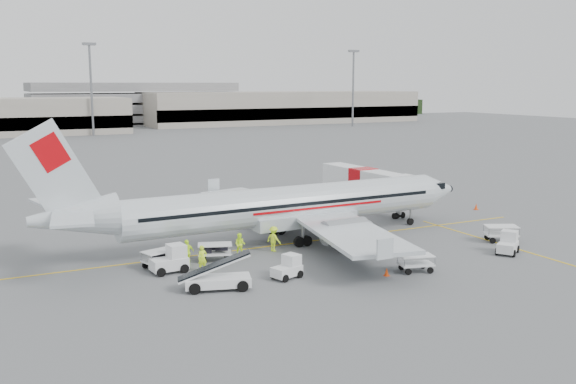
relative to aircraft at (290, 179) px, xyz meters
The scene contains 25 objects.
ground 5.12m from the aircraft, 67.65° to the right, with size 360.00×360.00×0.00m, color #56595B.
stripe_lead 5.12m from the aircraft, 67.65° to the right, with size 44.00×0.20×0.01m, color yellow.
stripe_cross 17.66m from the aircraft, 31.84° to the right, with size 0.20×20.00×0.01m, color yellow.
terminal_east 160.34m from the aircraft, 63.96° to the left, with size 90.00×26.00×10.00m, color gray, non-canonical shape.
parking_garage 161.09m from the aircraft, 80.93° to the left, with size 62.00×24.00×14.00m, color slate, non-canonical shape.
treeline 174.08m from the aircraft, 89.87° to the left, with size 300.00×3.00×6.00m, color black, non-canonical shape.
mast_center 117.34m from the aircraft, 87.37° to the left, with size 3.20×1.20×22.00m, color slate, non-canonical shape.
mast_east 142.13m from the aircraft, 55.53° to the left, with size 3.20×1.20×22.00m, color slate, non-canonical shape.
aircraft is the anchor object (origin of this frame).
jet_bridge 15.76m from the aircraft, 34.35° to the left, with size 2.94×15.70×4.12m, color silver, non-canonical shape.
belt_loader 13.67m from the aircraft, 136.53° to the right, with size 5.35×2.01×2.90m, color silver, non-canonical shape.
tug_fore 17.26m from the aircraft, 40.88° to the right, with size 2.15×1.23×1.66m, color silver, non-canonical shape.
tug_mid 11.04m from the aircraft, 118.04° to the right, with size 1.98×1.13×1.53m, color silver, non-canonical shape.
tug_aft 12.70m from the aircraft, 159.33° to the right, with size 2.40×1.38×1.86m, color silver, non-canonical shape.
cart_loaded_a 9.16m from the aircraft, 158.62° to the right, with size 2.40×1.42×1.25m, color silver, non-canonical shape.
cart_loaded_b 12.62m from the aircraft, 165.64° to the right, with size 2.41×1.42×1.25m, color silver, non-canonical shape.
cart_empty_a 12.95m from the aircraft, 72.52° to the right, with size 2.26×1.34×1.18m, color silver, non-canonical shape.
cart_empty_b 17.53m from the aircraft, 27.84° to the right, with size 2.52×1.49×1.32m, color silver, non-canonical shape.
cone_nose 23.32m from the aircraft, ahead, with size 0.39×0.39×0.64m, color #F0410B.
cone_port 13.04m from the aircraft, 73.33° to the left, with size 0.43×0.43×0.70m, color #F0410B.
cone_stbd 12.50m from the aircraft, 83.30° to the right, with size 0.35×0.35×0.57m, color #F0410B.
crew_a 11.21m from the aircraft, 151.37° to the right, with size 0.65×0.43×1.78m, color #C3EE20.
crew_b 7.20m from the aircraft, 155.52° to the right, with size 0.82×0.64×1.69m, color #C3EE20.
crew_c 5.39m from the aircraft, 136.82° to the right, with size 1.24×0.72×1.93m, color #C3EE20.
crew_d 10.95m from the aircraft, 161.62° to the right, with size 1.09×0.45×1.85m, color #C3EE20.
Camera 1 is at (-23.23, -44.06, 12.51)m, focal length 40.00 mm.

